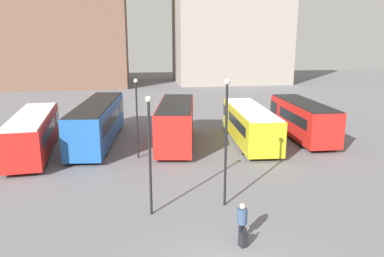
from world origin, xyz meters
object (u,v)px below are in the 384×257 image
bus_1 (98,121)px  traveler (242,218)px  lamp_post_0 (137,112)px  bus_4 (302,119)px  bus_3 (250,124)px  suitcase (243,240)px  bus_0 (33,132)px  lamp_post_2 (226,134)px  lamp_post_1 (150,147)px  bus_2 (176,122)px

bus_1 → traveler: bearing=-150.5°
lamp_post_0 → bus_4: bearing=13.9°
bus_4 → bus_3: bearing=100.3°
bus_4 → suitcase: (-9.50, -15.51, -1.34)m
bus_0 → bus_1: bearing=-66.6°
bus_4 → lamp_post_2: 15.07m
suitcase → lamp_post_0: (-4.06, 12.16, 2.96)m
bus_3 → lamp_post_2: 12.07m
bus_4 → bus_0: bearing=95.1°
bus_3 → lamp_post_1: 14.21m
bus_0 → suitcase: size_ratio=12.23×
suitcase → bus_4: bearing=-51.2°
bus_1 → lamp_post_0: size_ratio=2.18×
bus_1 → bus_2: (6.06, -1.53, 0.04)m
bus_4 → lamp_post_0: bearing=105.8°
bus_1 → lamp_post_1: (3.61, -13.25, 1.59)m
bus_2 → lamp_post_2: 11.49m
bus_2 → lamp_post_1: (-2.45, -11.72, 1.56)m
lamp_post_0 → lamp_post_2: (4.21, -8.30, 0.43)m
lamp_post_0 → traveler: bearing=-70.4°
lamp_post_1 → bus_1: bearing=105.3°
bus_3 → lamp_post_0: lamp_post_0 is taller
bus_1 → lamp_post_2: bearing=-144.9°
bus_4 → traveler: 17.72m
lamp_post_1 → bus_3: bearing=54.0°
lamp_post_1 → traveler: bearing=-38.8°
bus_0 → bus_4: 21.02m
bus_0 → lamp_post_0: lamp_post_0 is taller
bus_0 → lamp_post_2: (11.64, -10.46, 2.12)m
bus_1 → lamp_post_2: (7.29, -12.80, 1.93)m
bus_2 → traveler: size_ratio=5.84×
bus_0 → bus_1: 4.94m
suitcase → lamp_post_0: 13.15m
bus_4 → bus_2: bearing=94.0°
bus_0 → lamp_post_1: size_ratio=1.83×
bus_1 → bus_2: bus_2 is taller
bus_1 → suitcase: bus_1 is taller
bus_4 → lamp_post_2: lamp_post_2 is taller
bus_4 → lamp_post_1: lamp_post_1 is taller
traveler → lamp_post_0: bearing=-0.1°
lamp_post_0 → lamp_post_2: size_ratio=0.87×
traveler → lamp_post_0: 12.57m
bus_1 → lamp_post_1: 13.82m
bus_4 → suitcase: 18.24m
suitcase → lamp_post_1: size_ratio=0.15×
bus_0 → bus_2: 10.45m
bus_3 → suitcase: 15.61m
bus_1 → suitcase: size_ratio=14.13×
lamp_post_2 → bus_1: bearing=119.7°
bus_0 → lamp_post_0: size_ratio=1.89×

